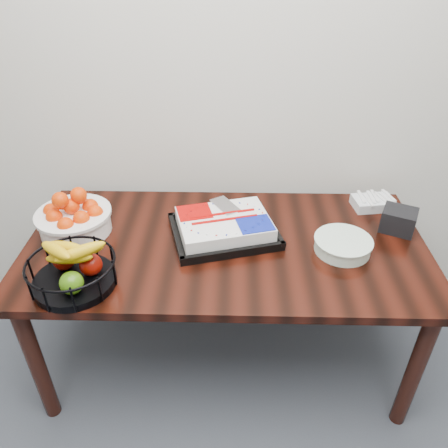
{
  "coord_description": "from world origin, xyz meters",
  "views": [
    {
      "loc": [
        0.03,
        0.42,
        1.93
      ],
      "look_at": [
        -0.01,
        2.03,
        0.83
      ],
      "focal_mm": 35.0,
      "sensor_mm": 36.0,
      "label": 1
    }
  ],
  "objects_px": {
    "cake_tray": "(224,227)",
    "tangerine_bowl": "(73,214)",
    "fruit_basket": "(72,270)",
    "plate_stack": "(343,245)",
    "napkin_box": "(399,220)",
    "table": "(226,257)"
  },
  "relations": [
    {
      "from": "table",
      "to": "tangerine_bowl",
      "type": "bearing_deg",
      "value": 174.2
    },
    {
      "from": "tangerine_bowl",
      "to": "plate_stack",
      "type": "distance_m",
      "value": 1.22
    },
    {
      "from": "fruit_basket",
      "to": "plate_stack",
      "type": "xyz_separation_m",
      "value": [
        1.1,
        0.25,
        -0.04
      ]
    },
    {
      "from": "napkin_box",
      "to": "tangerine_bowl",
      "type": "bearing_deg",
      "value": -178.14
    },
    {
      "from": "plate_stack",
      "to": "tangerine_bowl",
      "type": "bearing_deg",
      "value": 174.34
    },
    {
      "from": "plate_stack",
      "to": "cake_tray",
      "type": "bearing_deg",
      "value": 168.24
    },
    {
      "from": "plate_stack",
      "to": "table",
      "type": "bearing_deg",
      "value": 174.54
    },
    {
      "from": "table",
      "to": "plate_stack",
      "type": "distance_m",
      "value": 0.53
    },
    {
      "from": "tangerine_bowl",
      "to": "table",
      "type": "bearing_deg",
      "value": -5.8
    },
    {
      "from": "plate_stack",
      "to": "napkin_box",
      "type": "xyz_separation_m",
      "value": [
        0.29,
        0.17,
        0.02
      ]
    },
    {
      "from": "plate_stack",
      "to": "napkin_box",
      "type": "bearing_deg",
      "value": 30.29
    },
    {
      "from": "table",
      "to": "fruit_basket",
      "type": "height_order",
      "value": "fruit_basket"
    },
    {
      "from": "table",
      "to": "napkin_box",
      "type": "height_order",
      "value": "napkin_box"
    },
    {
      "from": "plate_stack",
      "to": "fruit_basket",
      "type": "bearing_deg",
      "value": -167.44
    },
    {
      "from": "napkin_box",
      "to": "table",
      "type": "bearing_deg",
      "value": -171.49
    },
    {
      "from": "table",
      "to": "cake_tray",
      "type": "height_order",
      "value": "cake_tray"
    },
    {
      "from": "cake_tray",
      "to": "napkin_box",
      "type": "height_order",
      "value": "napkin_box"
    },
    {
      "from": "fruit_basket",
      "to": "plate_stack",
      "type": "relative_size",
      "value": 1.36
    },
    {
      "from": "cake_tray",
      "to": "tangerine_bowl",
      "type": "xyz_separation_m",
      "value": [
        -0.69,
        0.01,
        0.05
      ]
    },
    {
      "from": "cake_tray",
      "to": "tangerine_bowl",
      "type": "height_order",
      "value": "tangerine_bowl"
    },
    {
      "from": "tangerine_bowl",
      "to": "plate_stack",
      "type": "height_order",
      "value": "tangerine_bowl"
    },
    {
      "from": "cake_tray",
      "to": "tangerine_bowl",
      "type": "relative_size",
      "value": 1.59
    }
  ]
}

